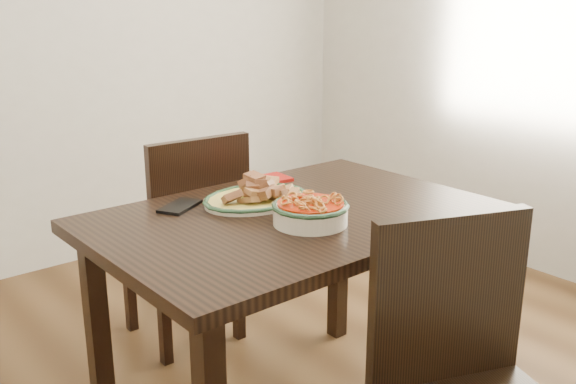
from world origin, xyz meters
TOP-DOWN VIEW (x-y plane):
  - wall_back at (0.00, 1.75)m, footprint 3.50×0.10m
  - wall_right at (1.75, 0.00)m, footprint 0.10×3.50m
  - dining_table at (-0.08, -0.09)m, footprint 1.21×0.81m
  - chair_far at (-0.05, 0.58)m, footprint 0.45×0.45m
  - chair_near at (-0.10, -0.77)m, footprint 0.55×0.55m
  - fish_plate at (-0.10, 0.06)m, footprint 0.36×0.28m
  - noodle_bowl at (-0.11, -0.21)m, footprint 0.23×0.23m
  - smartphone at (-0.32, 0.17)m, footprint 0.17×0.15m
  - napkin at (0.09, 0.24)m, footprint 0.15×0.13m

SIDE VIEW (x-z plane):
  - chair_far at x=-0.05m, z-range 0.05..0.94m
  - chair_near at x=-0.10m, z-range 0.05..0.94m
  - dining_table at x=-0.08m, z-range 0.28..1.03m
  - smartphone at x=-0.32m, z-range 0.75..0.76m
  - napkin at x=0.09m, z-range 0.75..0.76m
  - noodle_bowl at x=-0.11m, z-range 0.75..0.84m
  - fish_plate at x=-0.10m, z-range 0.74..0.85m
  - wall_back at x=0.00m, z-range 0.00..2.60m
  - wall_right at x=1.75m, z-range 0.00..2.60m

